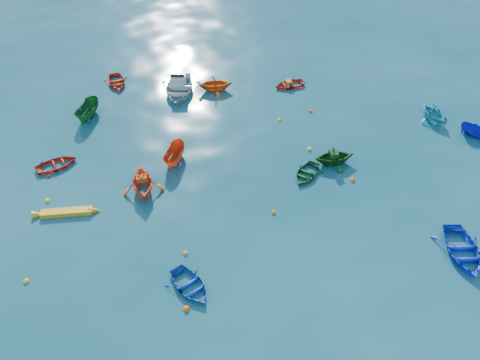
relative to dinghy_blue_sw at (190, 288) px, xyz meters
name	(u,v)px	position (x,y,z in m)	size (l,w,h in m)	color
ground	(273,239)	(5.45, 1.40, 0.00)	(160.00, 160.00, 0.00)	#0B3E51
dinghy_blue_sw	(190,288)	(0.00, 0.00, 0.00)	(1.98, 2.77, 0.57)	blue
dinghy_blue_se	(461,254)	(14.65, -3.57, 0.00)	(2.64, 3.69, 0.77)	#102FD2
dinghy_orange_w	(144,190)	(-0.44, 8.27, 0.00)	(2.65, 3.07, 1.62)	#EB4016
dinghy_green_e	(306,175)	(9.85, 5.56, 0.00)	(1.83, 2.56, 0.53)	#0F4412
dinghy_cyan_se	(432,120)	(21.84, 7.60, 0.00)	(2.32, 2.69, 1.41)	#1D9AB4
dinghy_red_nw	(58,166)	(-5.28, 12.80, 0.00)	(1.94, 2.72, 0.56)	#B6200F
sampan_orange_n	(175,161)	(2.26, 10.33, 0.00)	(1.08, 2.87, 1.11)	red
dinghy_green_n	(333,163)	(12.16, 5.96, 0.00)	(2.31, 2.68, 1.41)	#104816
dinghy_red_ne	(289,86)	(14.01, 16.22, 0.00)	(1.88, 2.63, 0.55)	red
sampan_blue_far	(477,137)	(23.44, 4.59, 0.00)	(1.00, 2.65, 1.03)	#0D12AE
dinghy_red_far	(117,84)	(0.61, 22.12, 0.00)	(2.08, 2.91, 0.60)	red
dinghy_orange_far	(215,90)	(8.00, 17.96, 0.00)	(2.39, 2.77, 1.46)	#CA5713
sampan_green_far	(89,117)	(-2.34, 18.02, 0.00)	(1.18, 3.14, 1.22)	#12511F
kayak_yellow	(67,214)	(-5.24, 7.98, 0.00)	(0.55, 3.74, 0.37)	gold
motorboat_white	(179,92)	(5.11, 18.85, 0.00)	(3.36, 4.70, 1.58)	silver
tarp_orange_a	(142,178)	(-0.43, 8.32, 0.97)	(0.65, 0.49, 0.32)	#AF3E11
tarp_green_b	(334,154)	(12.06, 5.98, 0.87)	(0.67, 0.50, 0.32)	#0F3E1B
tarp_orange_b	(289,82)	(13.91, 16.22, 0.41)	(0.58, 0.44, 0.28)	orange
buoy_or_a	(186,309)	(-0.55, -1.13, 0.00)	(0.36, 0.36, 0.36)	#DA610B
buoy_ye_a	(186,254)	(0.47, 2.29, 0.00)	(0.30, 0.30, 0.30)	gold
buoy_or_b	(352,180)	(12.41, 3.98, 0.00)	(0.35, 0.35, 0.35)	orange
buoy_ye_b	(27,281)	(-7.84, 3.68, 0.00)	(0.31, 0.31, 0.31)	yellow
buoy_or_c	(274,213)	(6.37, 3.26, 0.00)	(0.31, 0.31, 0.31)	orange
buoy_ye_c	(310,150)	(11.40, 7.92, 0.00)	(0.36, 0.36, 0.36)	yellow
buoy_or_d	(311,111)	(13.82, 12.16, 0.00)	(0.34, 0.34, 0.34)	#F7560D
buoy_ye_d	(48,201)	(-6.23, 9.56, 0.00)	(0.34, 0.34, 0.34)	yellow
buoy_or_e	(201,99)	(6.40, 17.10, 0.00)	(0.33, 0.33, 0.33)	#D25B0B
buoy_ye_e	(279,120)	(11.02, 12.02, 0.00)	(0.34, 0.34, 0.34)	yellow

